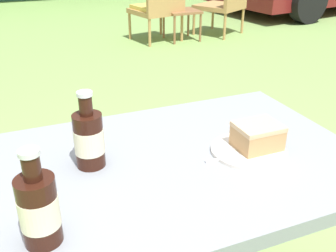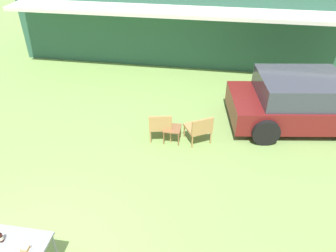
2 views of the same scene
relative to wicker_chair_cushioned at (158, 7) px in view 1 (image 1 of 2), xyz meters
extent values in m
cylinder|color=black|center=(2.61, 0.18, -0.09)|extent=(0.71, 0.30, 0.69)
cylinder|color=#B2844C|center=(0.18, 0.36, -0.26)|extent=(0.04, 0.04, 0.35)
cylinder|color=#B2844C|center=(-0.31, 0.25, -0.26)|extent=(0.04, 0.04, 0.35)
cylinder|color=#B2844C|center=(0.29, -0.13, -0.26)|extent=(0.04, 0.04, 0.35)
cylinder|color=#B2844C|center=(-0.21, -0.24, -0.26)|extent=(0.04, 0.04, 0.35)
cube|color=#B2844C|center=(-0.01, 0.06, -0.06)|extent=(0.67, 0.66, 0.06)
cube|color=gold|center=(-0.01, 0.06, 0.00)|extent=(0.59, 0.57, 0.05)
cylinder|color=#B2844C|center=(1.04, 0.40, -0.26)|extent=(0.04, 0.04, 0.35)
cylinder|color=#B2844C|center=(0.60, 0.15, -0.26)|extent=(0.04, 0.04, 0.35)
cylinder|color=#B2844C|center=(1.28, -0.03, -0.26)|extent=(0.04, 0.04, 0.35)
cylinder|color=#B2844C|center=(0.85, -0.28, -0.26)|extent=(0.04, 0.04, 0.35)
cube|color=#B2844C|center=(0.94, 0.06, -0.06)|extent=(0.76, 0.76, 0.06)
cube|color=brown|center=(0.32, -0.06, -0.06)|extent=(0.42, 0.42, 0.03)
cylinder|color=brown|center=(0.13, -0.24, -0.26)|extent=(0.03, 0.03, 0.36)
cylinder|color=brown|center=(0.50, -0.24, -0.26)|extent=(0.03, 0.03, 0.36)
cylinder|color=brown|center=(0.13, 0.13, -0.26)|extent=(0.03, 0.03, 0.36)
cylinder|color=brown|center=(0.50, 0.13, -0.26)|extent=(0.03, 0.03, 0.36)
cube|color=gray|center=(-1.50, -4.05, 0.28)|extent=(0.97, 0.68, 0.04)
cylinder|color=gray|center=(-1.95, -3.75, -0.09)|extent=(0.04, 0.04, 0.70)
cylinder|color=gray|center=(-1.05, -3.75, -0.09)|extent=(0.04, 0.04, 0.70)
cylinder|color=silver|center=(-1.32, -4.09, 0.31)|extent=(0.21, 0.21, 0.01)
cube|color=tan|center=(-1.29, -4.09, 0.34)|extent=(0.12, 0.10, 0.06)
cube|color=tan|center=(-1.29, -4.09, 0.38)|extent=(0.12, 0.10, 0.01)
cylinder|color=black|center=(-1.73, -3.99, 0.37)|extent=(0.08, 0.08, 0.14)
cylinder|color=black|center=(-1.73, -3.99, 0.47)|extent=(0.03, 0.03, 0.05)
cylinder|color=silver|center=(-1.73, -3.99, 0.50)|extent=(0.04, 0.04, 0.01)
cylinder|color=beige|center=(-1.73, -3.99, 0.37)|extent=(0.08, 0.08, 0.06)
cylinder|color=black|center=(-1.88, -4.24, 0.37)|extent=(0.08, 0.08, 0.14)
cylinder|color=black|center=(-1.88, -4.24, 0.47)|extent=(0.03, 0.03, 0.05)
cylinder|color=silver|center=(-1.88, -4.24, 0.50)|extent=(0.04, 0.04, 0.01)
cylinder|color=beige|center=(-1.88, -4.24, 0.37)|extent=(0.08, 0.08, 0.06)
cube|color=silver|center=(-1.36, -4.11, 0.31)|extent=(0.19, 0.02, 0.01)
camera|label=1|loc=(-1.89, -4.88, 0.85)|focal=42.00mm
camera|label=2|loc=(1.28, -6.70, 4.57)|focal=35.00mm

